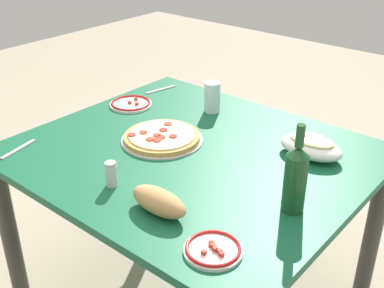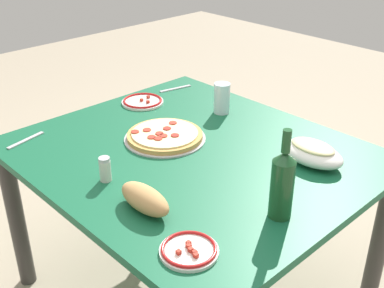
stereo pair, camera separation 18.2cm
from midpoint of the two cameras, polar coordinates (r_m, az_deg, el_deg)
name	(u,v)px [view 2 (the right image)]	position (r m, az deg, el deg)	size (l,w,h in m)	color
dining_table	(192,174)	(1.89, 2.77, -3.62)	(1.26, 1.10, 0.71)	#145938
pepperoni_pizza	(165,136)	(1.92, -0.48, 0.89)	(0.32, 0.32, 0.03)	#B7B7BC
baked_pasta_dish	(312,152)	(1.82, 16.67, -1.00)	(0.24, 0.15, 0.08)	white
wine_bottle	(282,183)	(1.47, 14.03, -4.56)	(0.07, 0.07, 0.29)	#194723
water_glass	(222,98)	(2.14, 5.95, 5.29)	(0.07, 0.07, 0.13)	silver
side_plate_near	(189,250)	(1.35, 3.61, -12.38)	(0.16, 0.16, 0.02)	white
side_plate_far	(143,101)	(2.26, -3.49, 4.94)	(0.19, 0.19, 0.02)	white
bread_loaf	(145,199)	(1.49, -2.04, -6.52)	(0.20, 0.09, 0.08)	tan
spice_shaker	(105,169)	(1.64, -7.01, -3.03)	(0.04, 0.04, 0.09)	silver
fork_left	(26,140)	(1.99, -16.38, 0.36)	(0.17, 0.02, 0.01)	#B7B7BC
fork_right	(175,89)	(2.42, 0.22, 6.44)	(0.17, 0.02, 0.01)	#B7B7BC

